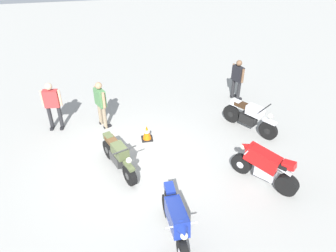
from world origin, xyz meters
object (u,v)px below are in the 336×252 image
object	(u,v)px
person_in_green_shirt	(101,102)
person_in_red_shirt	(52,103)
motorcycle_silver_cruiser	(250,117)
motorcycle_red_sportbike	(265,166)
motorcycle_blue_sportbike	(176,220)
traffic_cone	(147,133)
motorcycle_olive_vintage	(118,156)
person_in_black_shirt	(237,78)

from	to	relation	value
person_in_green_shirt	person_in_red_shirt	bearing A→B (deg)	147.99
motorcycle_silver_cruiser	motorcycle_red_sportbike	bearing A→B (deg)	-48.08
person_in_green_shirt	motorcycle_blue_sportbike	bearing A→B (deg)	-98.41
motorcycle_silver_cruiser	motorcycle_red_sportbike	world-z (taller)	motorcycle_red_sportbike
motorcycle_blue_sportbike	traffic_cone	xyz separation A→B (m)	(0.19, -3.92, -0.33)
person_in_red_shirt	motorcycle_silver_cruiser	bearing A→B (deg)	85.53
motorcycle_olive_vintage	traffic_cone	size ratio (longest dim) A/B	3.51
motorcycle_olive_vintage	person_in_black_shirt	world-z (taller)	person_in_black_shirt
motorcycle_olive_vintage	person_in_red_shirt	bearing A→B (deg)	-164.54
motorcycle_blue_sportbike	person_in_green_shirt	size ratio (longest dim) A/B	1.16
motorcycle_silver_cruiser	person_in_red_shirt	bearing A→B (deg)	-136.29
person_in_red_shirt	person_in_green_shirt	xyz separation A→B (m)	(-1.58, 0.16, -0.02)
motorcycle_red_sportbike	motorcycle_blue_sportbike	bearing A→B (deg)	76.18
motorcycle_silver_cruiser	motorcycle_olive_vintage	bearing A→B (deg)	-109.26
motorcycle_red_sportbike	person_in_black_shirt	xyz separation A→B (m)	(-0.83, -4.58, 0.33)
motorcycle_olive_vintage	traffic_cone	bearing A→B (deg)	121.00
person_in_red_shirt	traffic_cone	distance (m)	3.29
motorcycle_olive_vintage	person_in_red_shirt	world-z (taller)	person_in_red_shirt
person_in_green_shirt	person_in_black_shirt	world-z (taller)	person_in_green_shirt
motorcycle_olive_vintage	traffic_cone	world-z (taller)	motorcycle_olive_vintage
motorcycle_blue_sportbike	traffic_cone	world-z (taller)	motorcycle_blue_sportbike
motorcycle_red_sportbike	person_in_red_shirt	xyz separation A→B (m)	(5.89, -3.73, 0.39)
motorcycle_blue_sportbike	person_in_green_shirt	xyz separation A→B (m)	(1.59, -4.95, 0.37)
motorcycle_olive_vintage	motorcycle_silver_cruiser	size ratio (longest dim) A/B	1.05
motorcycle_blue_sportbike	person_in_red_shirt	xyz separation A→B (m)	(3.17, -5.11, 0.39)
motorcycle_silver_cruiser	traffic_cone	distance (m)	3.49
traffic_cone	person_in_green_shirt	bearing A→B (deg)	-36.50
motorcycle_olive_vintage	traffic_cone	xyz separation A→B (m)	(-0.97, -1.33, -0.23)
person_in_red_shirt	person_in_black_shirt	bearing A→B (deg)	103.62
person_in_green_shirt	traffic_cone	distance (m)	1.87
person_in_green_shirt	traffic_cone	xyz separation A→B (m)	(-1.40, 1.03, -0.70)
motorcycle_blue_sportbike	motorcycle_red_sportbike	world-z (taller)	same
person_in_black_shirt	person_in_red_shirt	bearing A→B (deg)	166.10
motorcycle_red_sportbike	motorcycle_olive_vintage	bearing A→B (deg)	32.04
motorcycle_olive_vintage	person_in_green_shirt	xyz separation A→B (m)	(0.43, -2.37, 0.47)
motorcycle_olive_vintage	motorcycle_red_sportbike	xyz separation A→B (m)	(-3.89, 1.21, 0.11)
person_in_black_shirt	traffic_cone	distance (m)	4.31
motorcycle_olive_vintage	person_in_black_shirt	size ratio (longest dim) A/B	1.14
motorcycle_olive_vintage	motorcycle_silver_cruiser	bearing A→B (deg)	83.18
motorcycle_red_sportbike	person_in_black_shirt	size ratio (longest dim) A/B	0.98
motorcycle_red_sportbike	traffic_cone	size ratio (longest dim) A/B	3.03
motorcycle_silver_cruiser	person_in_black_shirt	distance (m)	2.14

